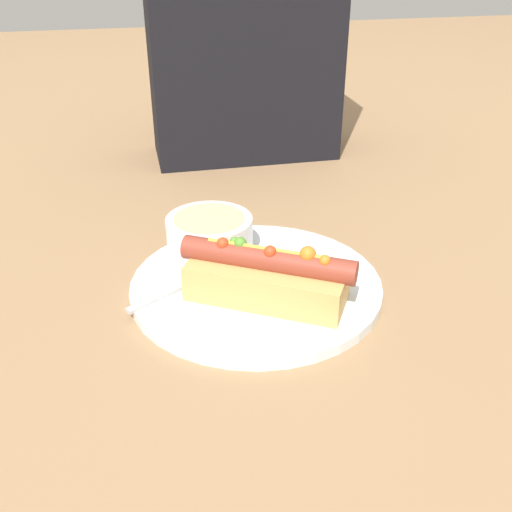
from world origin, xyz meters
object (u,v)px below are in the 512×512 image
at_px(spoon, 215,268).
at_px(seated_diner, 243,4).
at_px(soup_bowl, 210,234).
at_px(hot_dog, 267,276).

distance_m(spoon, seated_diner, 0.51).
distance_m(soup_bowl, spoon, 0.05).
bearing_deg(seated_diner, hot_dog, -98.62).
relative_size(hot_dog, seated_diner, 0.32).
bearing_deg(seated_diner, spoon, -105.97).
xyz_separation_m(hot_dog, soup_bowl, (-0.05, 0.11, -0.00)).
xyz_separation_m(soup_bowl, spoon, (-0.00, -0.04, -0.02)).
distance_m(hot_dog, seated_diner, 0.55).
xyz_separation_m(soup_bowl, seated_diner, (0.12, 0.39, 0.22)).
bearing_deg(soup_bowl, seated_diner, 72.41).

